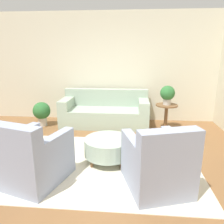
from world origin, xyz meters
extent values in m
plane|color=brown|center=(0.00, 0.00, 0.00)|extent=(16.00, 16.00, 0.00)
cube|color=beige|center=(0.00, 2.61, 1.40)|extent=(9.10, 0.12, 2.80)
cube|color=beige|center=(0.00, 0.00, 0.01)|extent=(3.19, 2.25, 0.01)
cube|color=#9EB29E|center=(-0.16, 2.00, 0.22)|extent=(2.16, 0.90, 0.44)
cube|color=#9EB29E|center=(-0.16, 2.35, 0.65)|extent=(2.16, 0.20, 0.44)
cube|color=#9EB29E|center=(-1.12, 1.98, 0.56)|extent=(0.24, 0.86, 0.24)
cube|color=#9EB29E|center=(0.80, 1.98, 0.56)|extent=(0.24, 0.86, 0.24)
cube|color=brown|center=(-0.16, 1.58, 0.03)|extent=(1.94, 0.05, 0.06)
cube|color=#8E99B2|center=(-0.85, -0.54, 0.22)|extent=(0.98, 1.06, 0.42)
cube|color=#8E99B2|center=(-0.94, -0.86, 0.68)|extent=(0.78, 0.41, 0.52)
cube|color=#8E99B2|center=(-0.54, -0.61, 0.57)|extent=(0.38, 0.84, 0.28)
cube|color=#8E99B2|center=(-1.14, -0.43, 0.57)|extent=(0.38, 0.84, 0.28)
cube|color=brown|center=(-0.73, -0.15, 0.04)|extent=(0.67, 0.25, 0.06)
cube|color=#8E99B2|center=(0.85, -0.54, 0.22)|extent=(0.98, 1.06, 0.42)
cube|color=#8E99B2|center=(0.94, -0.86, 0.68)|extent=(0.78, 0.41, 0.52)
cube|color=#8E99B2|center=(1.14, -0.43, 0.57)|extent=(0.38, 0.84, 0.28)
cube|color=#8E99B2|center=(0.54, -0.61, 0.57)|extent=(0.38, 0.84, 0.28)
cube|color=brown|center=(0.73, -0.15, 0.04)|extent=(0.67, 0.25, 0.06)
cylinder|color=#9EB29E|center=(0.12, 0.11, 0.27)|extent=(0.79, 0.79, 0.28)
cylinder|color=brown|center=(-0.12, -0.13, 0.07)|extent=(0.05, 0.05, 0.12)
cylinder|color=brown|center=(0.36, -0.13, 0.07)|extent=(0.05, 0.05, 0.12)
cylinder|color=brown|center=(-0.12, 0.35, 0.07)|extent=(0.05, 0.05, 0.12)
cylinder|color=brown|center=(0.36, 0.35, 0.07)|extent=(0.05, 0.05, 0.12)
cylinder|color=brown|center=(1.33, 1.83, 0.59)|extent=(0.51, 0.51, 0.03)
cylinder|color=brown|center=(1.33, 1.83, 0.29)|extent=(0.08, 0.08, 0.58)
cylinder|color=brown|center=(1.33, 1.83, 0.01)|extent=(0.28, 0.28, 0.03)
cylinder|color=beige|center=(1.33, 1.83, 0.67)|extent=(0.18, 0.18, 0.13)
sphere|color=#2D6B33|center=(1.33, 1.83, 0.89)|extent=(0.34, 0.34, 0.34)
cylinder|color=beige|center=(-1.73, 1.83, 0.10)|extent=(0.22, 0.22, 0.21)
sphere|color=#2D6B33|center=(-1.73, 1.83, 0.39)|extent=(0.43, 0.43, 0.43)
camera|label=1|loc=(0.48, -3.24, 1.80)|focal=35.00mm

